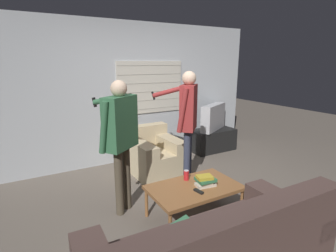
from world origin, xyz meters
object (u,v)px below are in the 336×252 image
(book_stack, at_px, (205,181))
(soda_can, at_px, (186,175))
(tv, at_px, (213,117))
(person_left_standing, at_px, (120,131))
(armchair_beige, at_px, (154,155))
(spare_remote, at_px, (199,191))
(person_right_standing, at_px, (188,115))
(coffee_table, at_px, (194,189))

(book_stack, xyz_separation_m, soda_can, (-0.10, 0.26, -0.01))
(tv, relative_size, person_left_standing, 0.50)
(tv, bearing_deg, armchair_beige, -14.18)
(person_left_standing, bearing_deg, spare_remote, -82.15)
(person_right_standing, bearing_deg, armchair_beige, 62.57)
(book_stack, distance_m, spare_remote, 0.19)
(book_stack, bearing_deg, armchair_beige, 87.46)
(person_left_standing, height_order, soda_can, person_left_standing)
(armchair_beige, relative_size, spare_remote, 6.81)
(soda_can, bearing_deg, person_left_standing, 153.38)
(person_left_standing, xyz_separation_m, soda_can, (0.72, -0.36, -0.58))
(armchair_beige, xyz_separation_m, soda_can, (-0.17, -1.26, 0.16))
(person_left_standing, bearing_deg, tv, -7.42)
(armchair_beige, height_order, person_left_standing, person_left_standing)
(armchair_beige, bearing_deg, spare_remote, 80.26)
(armchair_beige, bearing_deg, soda_can, 80.67)
(soda_can, bearing_deg, coffee_table, -93.92)
(coffee_table, bearing_deg, soda_can, 86.08)
(book_stack, relative_size, soda_can, 1.97)
(coffee_table, relative_size, tv, 1.30)
(tv, distance_m, person_left_standing, 2.83)
(armchair_beige, bearing_deg, person_left_standing, 43.74)
(soda_can, distance_m, spare_remote, 0.35)
(tv, bearing_deg, book_stack, 20.45)
(armchair_beige, height_order, coffee_table, armchair_beige)
(book_stack, bearing_deg, spare_remote, -151.26)
(tv, distance_m, book_stack, 2.56)
(soda_can, bearing_deg, book_stack, -68.47)
(book_stack, bearing_deg, coffee_table, 153.31)
(tv, xyz_separation_m, soda_can, (-1.76, -1.67, -0.25))
(person_right_standing, height_order, spare_remote, person_right_standing)
(person_left_standing, relative_size, person_right_standing, 0.96)
(coffee_table, bearing_deg, book_stack, -26.69)
(coffee_table, height_order, person_left_standing, person_left_standing)
(person_left_standing, distance_m, soda_can, 0.99)
(coffee_table, distance_m, person_left_standing, 1.13)
(coffee_table, distance_m, tv, 2.60)
(person_right_standing, bearing_deg, spare_remote, -162.87)
(book_stack, height_order, soda_can, book_stack)
(tv, relative_size, book_stack, 3.32)
(coffee_table, relative_size, spare_remote, 7.98)
(soda_can, relative_size, spare_remote, 0.93)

